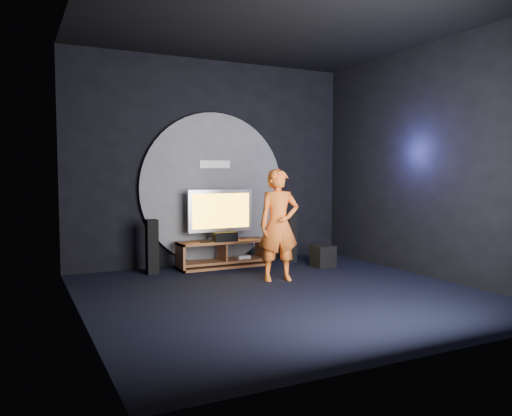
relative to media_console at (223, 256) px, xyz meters
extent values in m
plane|color=black|center=(0.00, -2.05, -0.19)|extent=(5.00, 5.00, 0.00)
cube|color=black|center=(0.00, 0.45, 1.56)|extent=(5.00, 0.04, 3.50)
cube|color=black|center=(0.00, -4.55, 1.56)|extent=(5.00, 0.04, 3.50)
cube|color=black|center=(-2.50, -2.05, 1.56)|extent=(0.04, 5.00, 3.50)
cube|color=black|center=(2.50, -2.05, 1.56)|extent=(0.04, 5.00, 3.50)
cube|color=black|center=(0.00, -2.05, 3.31)|extent=(5.00, 5.00, 0.01)
cylinder|color=#515156|center=(0.00, 0.39, 1.11)|extent=(2.60, 0.08, 2.60)
cube|color=white|center=(0.00, 0.34, 1.53)|extent=(0.55, 0.03, 0.13)
cube|color=brown|center=(-0.01, 0.00, 0.24)|extent=(1.51, 0.45, 0.04)
cube|color=brown|center=(-0.01, 0.00, -0.09)|extent=(1.46, 0.42, 0.04)
cube|color=brown|center=(-0.74, 0.00, 0.03)|extent=(0.04, 0.45, 0.45)
cube|color=brown|center=(0.73, 0.00, 0.03)|extent=(0.04, 0.45, 0.45)
cube|color=brown|center=(-0.01, 0.00, 0.07)|extent=(0.03, 0.40, 0.29)
cube|color=brown|center=(-0.01, 0.00, -0.17)|extent=(1.51, 0.45, 0.04)
cube|color=white|center=(0.37, 0.00, -0.05)|extent=(0.22, 0.16, 0.05)
cube|color=#AEAEB5|center=(-0.01, 0.07, 0.28)|extent=(0.36, 0.22, 0.04)
cylinder|color=#AEAEB5|center=(-0.01, 0.07, 0.35)|extent=(0.07, 0.07, 0.10)
cube|color=#AEAEB5|center=(-0.01, 0.07, 0.75)|extent=(1.14, 0.06, 0.70)
cube|color=yellow|center=(-0.01, 0.04, 0.75)|extent=(1.01, 0.01, 0.58)
cube|color=black|center=(-0.01, -0.13, 0.33)|extent=(0.40, 0.15, 0.15)
cube|color=black|center=(-0.34, -0.12, 0.27)|extent=(0.18, 0.05, 0.02)
cube|color=black|center=(-1.21, -0.05, 0.23)|extent=(0.17, 0.19, 0.85)
cube|color=black|center=(1.27, -0.06, 0.23)|extent=(0.17, 0.19, 0.85)
cube|color=black|center=(1.51, -0.74, -0.01)|extent=(0.33, 0.33, 0.36)
imported|color=orange|center=(0.34, -1.32, 0.62)|extent=(0.67, 0.51, 1.63)
camera|label=1|loc=(-3.14, -7.65, 1.37)|focal=35.00mm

